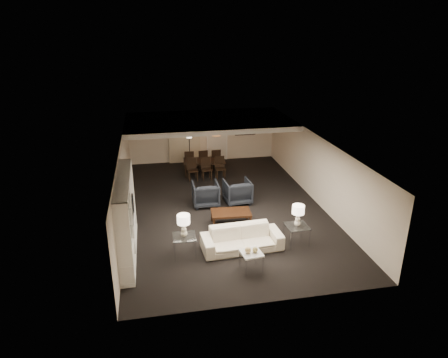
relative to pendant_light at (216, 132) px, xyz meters
The scene contains 35 objects.
floor 4.00m from the pendant_light, 94.90° to the right, with size 11.00×11.00×0.00m, color black.
ceiling 3.56m from the pendant_light, 94.90° to the right, with size 7.00×11.00×0.02m, color silver.
wall_back 2.13m from the pendant_light, 98.53° to the left, with size 7.00×0.02×2.50m, color beige.
wall_front 9.03m from the pendant_light, 91.91° to the right, with size 7.00×0.02×2.50m, color beige.
wall_left 5.21m from the pendant_light, 137.35° to the right, with size 0.02×11.00×2.50m, color beige.
wall_right 4.79m from the pendant_light, 47.56° to the right, with size 0.02×11.00×2.50m, color beige.
ceiling_soffit 0.57m from the pendant_light, behind, with size 7.00×4.00×0.20m, color silver.
curtains 2.38m from the pendant_light, 122.01° to the left, with size 1.50×0.12×2.40m, color beige.
door 2.19m from the pendant_light, 78.52° to the left, with size 0.90×0.05×2.10m, color silver.
painting 2.69m from the pendant_light, 47.44° to the left, with size 0.95×0.04×0.65m, color #142D38.
media_unit 7.13m from the pendant_light, 120.62° to the right, with size 0.38×3.40×2.35m, color white, non-canonical shape.
pendant_light is the anchor object (origin of this frame).
sofa 6.69m from the pendant_light, 92.92° to the right, with size 2.37×0.93×0.69m, color beige.
coffee_table 5.18m from the pendant_light, 93.88° to the right, with size 1.30×0.76×0.47m, color black, non-canonical shape.
armchair_left 3.64m from the pendant_light, 106.28° to the right, with size 0.94×0.97×0.88m, color black.
armchair_right 3.53m from the pendant_light, 85.19° to the right, with size 0.94×0.97×0.88m, color black.
side_table_left 6.99m from the pendant_light, 107.38° to the right, with size 0.65×0.65×0.61m, color silver, non-canonical shape.
side_table_right 6.83m from the pendant_light, 78.09° to the right, with size 0.65×0.65×0.61m, color white, non-canonical shape.
table_lamp_left 6.87m from the pendant_light, 107.38° to the right, with size 0.37×0.37×0.67m, color #ECE5C7, non-canonical shape.
table_lamp_right 6.70m from the pendant_light, 78.09° to the right, with size 0.37×0.37×0.67m, color #EDE2C8, non-canonical shape.
marble_table 7.77m from the pendant_light, 92.50° to the right, with size 0.54×0.54×0.54m, color white, non-canonical shape.
gold_gourd_a 7.71m from the pendant_light, 93.25° to the right, with size 0.17×0.17×0.17m, color #ECC77D.
gold_gourd_b 7.70m from the pendant_light, 91.75° to the right, with size 0.15×0.15×0.15m, color tan.
television 6.52m from the pendant_light, 123.65° to the right, with size 0.14×1.07×0.61m, color black.
vase_blue 8.12m from the pendant_light, 116.54° to the right, with size 0.18×0.18×0.18m, color #222A97.
vase_amber 7.46m from the pendant_light, 118.96° to the right, with size 0.17×0.17×0.18m, color gold.
floor_speaker 5.59m from the pendant_light, 130.35° to the right, with size 0.11×0.11×0.98m, color black.
dining_table 1.68m from the pendant_light, behind, with size 1.83×1.02×0.64m, color black.
chair_nl 1.92m from the pendant_light, 151.43° to the right, with size 0.44×0.44×0.96m, color black, non-canonical shape.
chair_nm 1.64m from the pendant_light, 130.16° to the right, with size 0.44×0.44×0.96m, color black, non-canonical shape.
chair_nr 1.57m from the pendant_light, 81.54° to the right, with size 0.44×0.44×0.96m, color black, non-canonical shape.
chair_fl 1.95m from the pendant_light, 147.93° to the left, with size 0.44×0.44×0.96m, color black, non-canonical shape.
chair_fm 1.68m from the pendant_light, 126.26° to the left, with size 0.44×0.44×0.96m, color black, non-canonical shape.
chair_fr 1.60m from the pendant_light, 82.63° to the left, with size 0.44×0.44×0.96m, color black, non-canonical shape.
floor_lamp 1.86m from the pendant_light, 134.15° to the left, with size 0.24×0.24×1.66m, color black, non-canonical shape.
Camera 1 is at (-2.50, -13.06, 6.25)m, focal length 32.00 mm.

